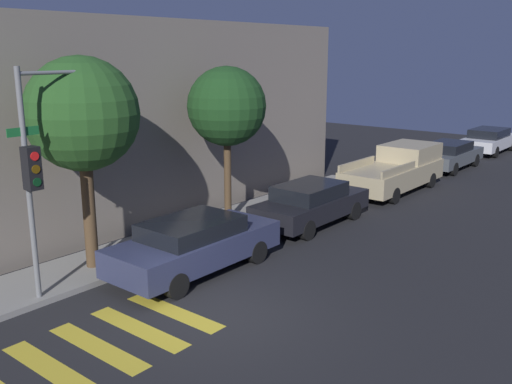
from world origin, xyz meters
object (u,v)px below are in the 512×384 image
(sedan_middle, at_px, (311,203))
(tree_midblock, at_px, (227,107))
(sedan_near_corner, at_px, (194,244))
(sedan_far_end, at_px, (449,155))
(tree_near_corner, at_px, (82,115))
(traffic_light_pole, at_px, (43,150))
(pickup_truck, at_px, (397,169))
(sedan_tail_of_row, at_px, (489,140))

(sedan_middle, distance_m, tree_midblock, 4.01)
(sedan_near_corner, xyz_separation_m, sedan_far_end, (16.70, 0.00, -0.05))
(sedan_near_corner, relative_size, sedan_middle, 1.05)
(sedan_near_corner, relative_size, tree_near_corner, 0.86)
(traffic_light_pole, xyz_separation_m, sedan_far_end, (19.80, -1.27, -2.69))
(pickup_truck, xyz_separation_m, sedan_far_end, (5.46, 0.00, -0.17))
(sedan_far_end, xyz_separation_m, sedan_tail_of_row, (5.75, -0.00, 0.02))
(sedan_near_corner, xyz_separation_m, tree_near_corner, (-1.61, 2.01, 3.19))
(traffic_light_pole, relative_size, pickup_truck, 0.96)
(traffic_light_pole, distance_m, tree_near_corner, 1.76)
(sedan_far_end, relative_size, tree_midblock, 0.89)
(sedan_middle, bearing_deg, sedan_tail_of_row, 0.00)
(pickup_truck, distance_m, sedan_far_end, 5.47)
(traffic_light_pole, relative_size, sedan_middle, 1.17)
(sedan_near_corner, distance_m, pickup_truck, 11.23)
(tree_near_corner, relative_size, tree_midblock, 1.07)
(traffic_light_pole, distance_m, sedan_middle, 8.77)
(tree_midblock, bearing_deg, sedan_far_end, -8.62)
(traffic_light_pole, bearing_deg, sedan_tail_of_row, -2.84)
(sedan_middle, height_order, sedan_tail_of_row, sedan_middle)
(sedan_near_corner, xyz_separation_m, sedan_tail_of_row, (22.44, 0.00, -0.03))
(tree_near_corner, bearing_deg, sedan_middle, -16.52)
(sedan_middle, relative_size, sedan_tail_of_row, 0.95)
(pickup_truck, bearing_deg, traffic_light_pole, 174.95)
(sedan_near_corner, bearing_deg, tree_midblock, 30.09)
(traffic_light_pole, relative_size, sedan_near_corner, 1.11)
(sedan_near_corner, relative_size, sedan_far_end, 1.03)
(tree_near_corner, bearing_deg, traffic_light_pole, -153.71)
(traffic_light_pole, distance_m, sedan_tail_of_row, 25.72)
(tree_near_corner, distance_m, tree_midblock, 5.08)
(traffic_light_pole, xyz_separation_m, sedan_near_corner, (3.11, -1.27, -2.64))
(traffic_light_pole, relative_size, sedan_tail_of_row, 1.11)
(pickup_truck, relative_size, tree_midblock, 1.07)
(sedan_far_end, xyz_separation_m, tree_midblock, (-13.23, 2.01, 3.06))
(sedan_near_corner, bearing_deg, sedan_far_end, 0.00)
(sedan_middle, distance_m, tree_near_corner, 7.75)
(tree_near_corner, height_order, tree_midblock, tree_near_corner)
(sedan_near_corner, relative_size, tree_midblock, 0.92)
(tree_near_corner, bearing_deg, tree_midblock, 0.00)
(traffic_light_pole, bearing_deg, tree_midblock, 6.42)
(traffic_light_pole, bearing_deg, sedan_near_corner, -22.21)
(tree_midblock, bearing_deg, traffic_light_pole, -173.58)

